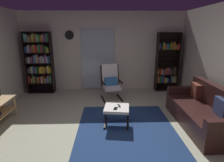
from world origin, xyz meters
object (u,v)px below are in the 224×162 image
at_px(bookshelf_near_tv, 39,61).
at_px(wall_clock, 69,35).
at_px(bookshelf_near_sofa, 167,64).
at_px(tv_remote, 119,106).
at_px(leather_sofa, 204,112).
at_px(ottoman, 117,110).
at_px(lounge_armchair, 111,81).
at_px(cell_phone, 116,108).

distance_m(bookshelf_near_tv, wall_clock, 1.27).
xyz_separation_m(bookshelf_near_tv, wall_clock, (0.97, 0.22, 0.80)).
distance_m(bookshelf_near_sofa, tv_remote, 2.95).
distance_m(leather_sofa, ottoman, 1.86).
bearing_deg(ottoman, leather_sofa, -3.08).
xyz_separation_m(bookshelf_near_tv, leather_sofa, (4.22, -2.36, -0.74)).
bearing_deg(lounge_armchair, bookshelf_near_tv, 164.52).
height_order(bookshelf_near_sofa, lounge_armchair, bookshelf_near_sofa).
bearing_deg(cell_phone, leather_sofa, 15.23).
relative_size(bookshelf_near_sofa, lounge_armchair, 1.90).
distance_m(bookshelf_near_sofa, leather_sofa, 2.53).
bearing_deg(ottoman, tv_remote, 44.52).
bearing_deg(bookshelf_near_sofa, ottoman, -127.64).
distance_m(bookshelf_near_sofa, ottoman, 3.03).
bearing_deg(lounge_armchair, wall_clock, 147.01).
xyz_separation_m(bookshelf_near_sofa, tv_remote, (-1.76, -2.31, -0.50)).
bearing_deg(leather_sofa, wall_clock, 141.59).
bearing_deg(bookshelf_near_sofa, tv_remote, -127.43).
distance_m(leather_sofa, tv_remote, 1.82).
xyz_separation_m(bookshelf_near_sofa, wall_clock, (-3.21, 0.12, 0.94)).
relative_size(leather_sofa, ottoman, 3.39).
relative_size(tv_remote, cell_phone, 1.03).
bearing_deg(tv_remote, bookshelf_near_sofa, 42.70).
bearing_deg(bookshelf_near_sofa, bookshelf_near_tv, -178.68).
height_order(bookshelf_near_tv, leather_sofa, bookshelf_near_tv).
relative_size(bookshelf_near_tv, tv_remote, 13.65).
relative_size(ottoman, tv_remote, 4.00).
height_order(bookshelf_near_sofa, cell_phone, bookshelf_near_sofa).
bearing_deg(ottoman, bookshelf_near_sofa, 52.36).
bearing_deg(wall_clock, bookshelf_near_sofa, -2.19).
relative_size(bookshelf_near_sofa, leather_sofa, 1.00).
xyz_separation_m(bookshelf_near_tv, ottoman, (2.36, -2.26, -0.71)).
distance_m(bookshelf_near_sofa, lounge_armchair, 2.07).
bearing_deg(wall_clock, leather_sofa, -38.41).
relative_size(bookshelf_near_sofa, cell_phone, 13.88).
bearing_deg(tv_remote, cell_phone, -130.95).
xyz_separation_m(bookshelf_near_sofa, ottoman, (-1.82, -2.36, -0.58)).
xyz_separation_m(lounge_armchair, wall_clock, (-1.31, 0.85, 1.32)).
distance_m(leather_sofa, lounge_armchair, 2.62).
xyz_separation_m(bookshelf_near_tv, lounge_armchair, (2.28, -0.63, -0.52)).
distance_m(bookshelf_near_sofa, wall_clock, 3.35).
bearing_deg(lounge_armchair, ottoman, -86.99).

